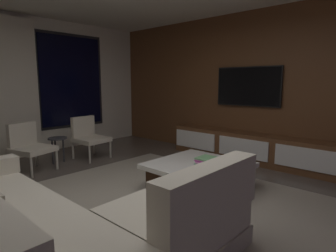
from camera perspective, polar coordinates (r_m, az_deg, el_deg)
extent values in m
plane|color=#564C44|center=(3.24, -6.28, -17.38)|extent=(9.20, 9.20, 0.00)
cube|color=silver|center=(6.16, -29.85, 6.93)|extent=(6.60, 0.12, 2.70)
cube|color=black|center=(6.62, -18.89, 8.53)|extent=(1.52, 0.02, 2.02)
cube|color=black|center=(6.61, -18.83, 8.53)|extent=(1.40, 0.03, 1.90)
cube|color=brown|center=(5.43, 18.67, 7.53)|extent=(0.12, 7.80, 2.70)
cube|color=gray|center=(3.39, -0.49, -15.96)|extent=(3.20, 3.80, 0.01)
cube|color=beige|center=(2.63, -28.66, -17.67)|extent=(0.86, 2.42, 0.24)
cube|color=#B1A997|center=(2.60, 1.19, -22.04)|extent=(1.10, 0.90, 0.18)
cube|color=beige|center=(2.50, 1.20, -17.91)|extent=(1.07, 0.86, 0.24)
cube|color=beige|center=(2.18, 8.37, -12.98)|extent=(1.10, 0.20, 0.40)
cube|color=black|center=(3.88, 6.17, -10.47)|extent=(1.00, 1.00, 0.30)
cube|color=white|center=(3.82, 6.22, -7.92)|extent=(1.16, 1.16, 0.06)
cube|color=#90B69D|center=(3.78, 7.44, -7.40)|extent=(0.26, 0.16, 0.03)
cube|color=#D480BB|center=(3.77, 7.76, -7.04)|extent=(0.29, 0.16, 0.02)
cube|color=#AD3D8F|center=(3.78, 7.42, -6.70)|extent=(0.27, 0.14, 0.02)
cube|color=#69A469|center=(3.76, 7.73, -6.42)|extent=(0.25, 0.21, 0.02)
cylinder|color=#B2ADA0|center=(5.51, -11.51, -4.45)|extent=(0.04, 0.04, 0.36)
cylinder|color=#B2ADA0|center=(5.22, -15.49, -5.34)|extent=(0.04, 0.04, 0.36)
cylinder|color=#B2ADA0|center=(5.89, -14.72, -3.71)|extent=(0.04, 0.04, 0.36)
cylinder|color=#B2ADA0|center=(5.62, -18.58, -4.49)|extent=(0.04, 0.04, 0.36)
cube|color=beige|center=(5.52, -15.15, -2.66)|extent=(0.59, 0.60, 0.08)
cube|color=beige|center=(5.67, -16.72, -0.06)|extent=(0.49, 0.12, 0.38)
cylinder|color=#B2ADA0|center=(5.04, -21.46, -6.15)|extent=(0.04, 0.04, 0.36)
cylinder|color=#B2ADA0|center=(4.75, -25.79, -7.32)|extent=(0.04, 0.04, 0.36)
cylinder|color=#B2ADA0|center=(5.41, -25.02, -5.36)|extent=(0.04, 0.04, 0.36)
cylinder|color=#B2ADA0|center=(5.14, -29.22, -6.37)|extent=(0.04, 0.04, 0.36)
cube|color=beige|center=(5.04, -25.51, -4.29)|extent=(0.67, 0.69, 0.08)
cube|color=beige|center=(5.19, -27.31, -1.47)|extent=(0.49, 0.21, 0.38)
cylinder|color=#333338|center=(5.37, -22.19, -4.75)|extent=(0.03, 0.03, 0.46)
cylinder|color=#333338|center=(5.45, -20.30, -4.44)|extent=(0.03, 0.03, 0.46)
cylinder|color=#333338|center=(5.50, -21.70, -4.41)|extent=(0.03, 0.03, 0.46)
cylinder|color=#333338|center=(5.37, -21.36, -2.32)|extent=(0.32, 0.32, 0.02)
cube|color=brown|center=(5.35, 15.90, -4.15)|extent=(0.44, 3.10, 0.52)
cube|color=white|center=(4.76, 26.00, -5.96)|extent=(0.02, 0.93, 0.33)
cube|color=white|center=(5.14, 14.75, -4.32)|extent=(0.02, 0.93, 0.33)
cube|color=white|center=(5.68, 5.38, -2.82)|extent=(0.02, 0.93, 0.33)
cube|color=black|center=(5.03, 24.37, -7.05)|extent=(0.33, 0.68, 0.19)
cube|color=slate|center=(4.97, 27.23, -7.68)|extent=(0.03, 0.04, 0.15)
cube|color=#C35FBD|center=(5.00, 25.79, -7.30)|extent=(0.03, 0.04, 0.18)
cube|color=#C55145|center=(5.04, 24.36, -7.25)|extent=(0.03, 0.04, 0.15)
cube|color=#BB41A8|center=(5.08, 22.96, -7.00)|extent=(0.03, 0.04, 0.16)
cube|color=#9084C0|center=(5.12, 21.59, -6.75)|extent=(0.03, 0.04, 0.17)
cube|color=black|center=(5.44, 15.79, 7.66)|extent=(0.04, 1.25, 0.72)
cube|color=black|center=(5.44, 15.77, 7.66)|extent=(0.05, 1.21, 0.68)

